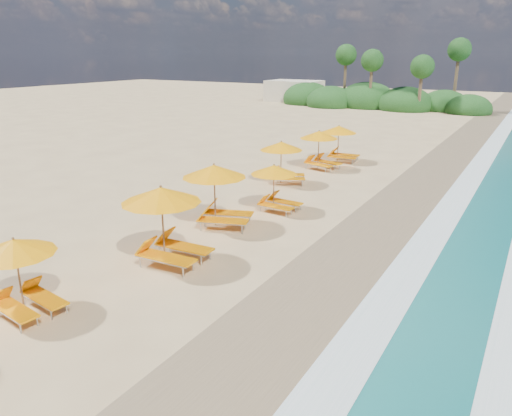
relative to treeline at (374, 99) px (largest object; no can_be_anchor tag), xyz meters
The scene contains 12 objects.
ground 46.60m from the treeline, 77.68° to the right, with size 160.00×160.00×0.00m, color tan.
wet_sand 47.61m from the treeline, 72.97° to the right, with size 4.00×160.00×0.01m, color #8C7453.
surf_foam 48.47m from the treeline, 69.92° to the right, with size 4.00×160.00×0.01m.
station_2 53.63m from the treeline, 82.06° to the right, with size 2.44×2.31×2.09m.
station_3 49.44m from the treeline, 80.05° to the right, with size 2.87×2.67×2.58m.
station_4 45.65m from the treeline, 79.95° to the right, with size 3.21×3.15×2.51m.
station_5 43.04m from the treeline, 77.98° to the right, with size 2.28×2.13×2.03m.
station_6 38.49m from the treeline, 79.33° to the right, with size 2.97×2.97×2.24m.
station_7 34.59m from the treeline, 77.59° to the right, with size 2.82×2.74×2.26m.
station_8 32.18m from the treeline, 76.17° to the right, with size 2.60×2.45×2.26m.
treeline is the anchor object (origin of this frame).
beach_building 12.32m from the treeline, 168.35° to the left, with size 7.00×5.00×2.80m, color beige.
Camera 1 is at (8.45, -14.41, 6.54)m, focal length 34.32 mm.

